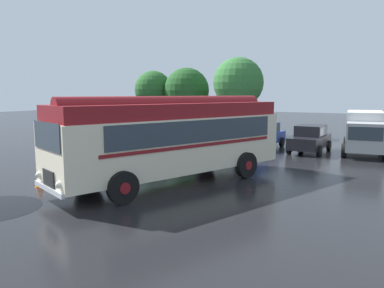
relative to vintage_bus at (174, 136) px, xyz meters
name	(u,v)px	position (x,y,z in m)	size (l,w,h in m)	color
ground_plane	(161,179)	(-0.75, 0.22, -1.89)	(120.00, 120.00, 0.00)	black
vintage_bus	(174,136)	(0.00, 0.00, 0.00)	(5.87, 10.30, 3.49)	beige
car_near_left	(228,134)	(-2.39, 11.03, -1.05)	(2.09, 4.27, 1.66)	silver
car_mid_left	(263,135)	(0.00, 11.20, -1.05)	(2.21, 4.32, 1.66)	navy
car_mid_right	(310,138)	(3.15, 10.82, -1.05)	(2.09, 4.27, 1.66)	black
box_van	(364,131)	(6.07, 11.95, -0.53)	(2.71, 5.91, 2.50)	silver
tree_far_left	(153,90)	(-12.60, 16.75, 1.98)	(3.51, 3.51, 5.72)	#4C3823
tree_left_of_centre	(187,90)	(-9.29, 17.36, 2.04)	(4.14, 4.14, 5.93)	#4C3823
tree_centre	(239,83)	(-4.17, 17.35, 2.57)	(4.27, 4.27, 6.64)	#4C3823
traffic_cone	(40,180)	(-4.15, -3.15, -1.62)	(0.36, 0.36, 0.55)	orange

